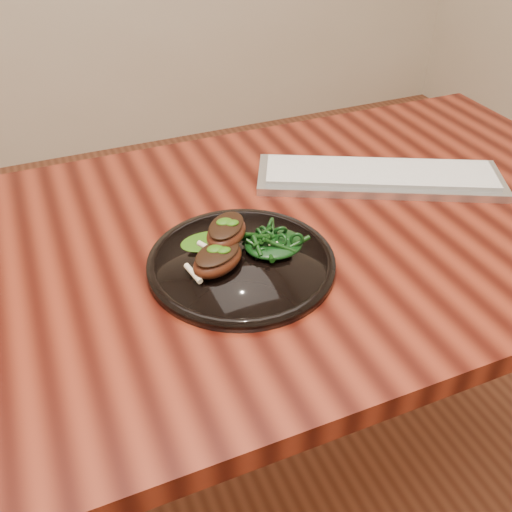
% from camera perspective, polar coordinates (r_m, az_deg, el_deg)
% --- Properties ---
extents(desk, '(1.60, 0.80, 0.75)m').
position_cam_1_polar(desk, '(1.04, -1.97, -1.97)').
color(desk, black).
rests_on(desk, ground).
extents(plate, '(0.30, 0.30, 0.02)m').
position_cam_1_polar(plate, '(0.91, -1.48, -0.67)').
color(plate, black).
rests_on(plate, desk).
extents(lamb_chop_front, '(0.11, 0.10, 0.04)m').
position_cam_1_polar(lamb_chop_front, '(0.88, -3.89, -0.28)').
color(lamb_chop_front, '#471C0D').
rests_on(lamb_chop_front, plate).
extents(lamb_chop_back, '(0.10, 0.11, 0.04)m').
position_cam_1_polar(lamb_chop_back, '(0.91, -3.01, 2.48)').
color(lamb_chop_back, '#471C0D').
rests_on(lamb_chop_back, plate).
extents(herb_smear, '(0.09, 0.06, 0.01)m').
position_cam_1_polar(herb_smear, '(0.95, -5.04, 1.47)').
color(herb_smear, '#1A4807').
rests_on(herb_smear, plate).
extents(greens_heap, '(0.10, 0.09, 0.04)m').
position_cam_1_polar(greens_heap, '(0.92, 1.79, 1.56)').
color(greens_heap, black).
rests_on(greens_heap, plate).
extents(keyboard, '(0.50, 0.35, 0.02)m').
position_cam_1_polar(keyboard, '(1.18, 12.24, 7.81)').
color(keyboard, silver).
rests_on(keyboard, desk).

